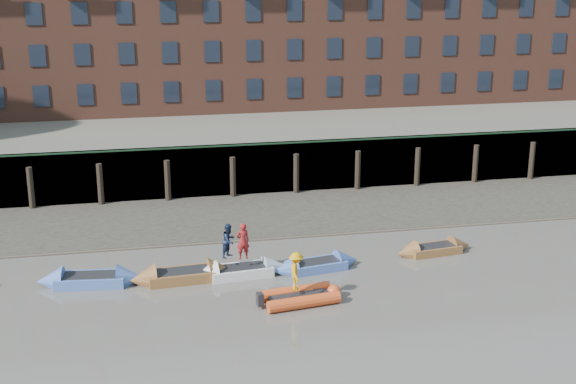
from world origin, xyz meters
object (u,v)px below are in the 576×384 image
object	(u,v)px
rowboat_6	(434,249)
person_rower_a	(243,241)
rowboat_2	(182,275)
rowboat_1	(91,280)
rowboat_3	(241,271)
person_rib_crew	(296,271)
rib_tender	(303,296)
person_rower_b	(229,241)
rowboat_4	(316,265)

from	to	relation	value
rowboat_6	person_rower_a	distance (m)	10.11
rowboat_6	rowboat_2	bearing A→B (deg)	176.69
rowboat_1	rowboat_3	distance (m)	6.95
rowboat_2	person_rib_crew	bearing A→B (deg)	-39.65
rib_tender	person_rib_crew	size ratio (longest dim) A/B	2.10
rowboat_1	rowboat_3	xyz separation A→B (m)	(6.95, -0.30, -0.02)
rowboat_2	rowboat_6	size ratio (longest dim) A/B	1.17
rowboat_1	person_rib_crew	xyz separation A→B (m)	(8.91, -3.70, 1.20)
person_rower_a	person_rower_b	world-z (taller)	person_rower_a
rowboat_3	rowboat_6	bearing A→B (deg)	-0.01
rowboat_3	rib_tender	bearing A→B (deg)	-62.42
rowboat_2	person_rower_a	world-z (taller)	person_rower_a
rowboat_3	person_rower_b	world-z (taller)	person_rower_b
rowboat_2	person_rower_a	xyz separation A→B (m)	(2.87, -0.06, 1.52)
rowboat_3	rowboat_4	distance (m)	3.68
rowboat_2	rib_tender	size ratio (longest dim) A/B	1.37
rowboat_1	rowboat_3	bearing A→B (deg)	3.49
rowboat_6	person_rib_crew	bearing A→B (deg)	-159.37
rowboat_3	rowboat_4	bearing A→B (deg)	-5.31
person_rower_a	person_rib_crew	bearing A→B (deg)	110.87
rowboat_1	person_rower_a	xyz separation A→B (m)	(7.06, -0.38, 1.52)
rowboat_2	person_rower_b	world-z (taller)	person_rower_b
rowboat_2	person_rower_b	size ratio (longest dim) A/B	3.04
rowboat_6	person_rower_a	world-z (taller)	person_rower_a
rowboat_1	rowboat_3	size ratio (longest dim) A/B	1.07
rowboat_4	rib_tender	xyz separation A→B (m)	(-1.43, -3.46, 0.04)
rowboat_4	person_rower_b	distance (m)	4.44
rowboat_4	rowboat_6	world-z (taller)	rowboat_4
rowboat_1	person_rower_b	bearing A→B (deg)	5.64
rib_tender	rowboat_4	bearing A→B (deg)	59.23
rowboat_1	rowboat_6	size ratio (longest dim) A/B	1.17
rowboat_3	rib_tender	distance (m)	4.12
rowboat_2	rowboat_3	world-z (taller)	rowboat_2
rowboat_2	person_rib_crew	distance (m)	5.92
rowboat_2	rowboat_6	world-z (taller)	rowboat_2
rowboat_6	rowboat_3	bearing A→B (deg)	177.73
rowboat_2	rowboat_6	distance (m)	12.84
person_rower_a	rowboat_6	bearing A→B (deg)	177.65
rowboat_2	rowboat_3	bearing A→B (deg)	-3.54
rowboat_3	rib_tender	size ratio (longest dim) A/B	1.27
rowboat_6	rib_tender	world-z (taller)	rowboat_6
person_rower_b	rowboat_3	bearing A→B (deg)	-76.32
rowboat_1	person_rib_crew	distance (m)	9.72
rib_tender	person_rower_a	bearing A→B (deg)	114.08
rowboat_4	person_rower_b	size ratio (longest dim) A/B	2.75
rowboat_4	person_rower_b	xyz separation A→B (m)	(-4.17, 0.25, 1.49)
rowboat_4	person_rib_crew	xyz separation A→B (m)	(-1.71, -3.41, 1.23)
rowboat_4	person_rower_b	bearing A→B (deg)	166.70
person_rower_a	person_rower_b	size ratio (longest dim) A/B	1.07
rowboat_2	rowboat_4	bearing A→B (deg)	-3.77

